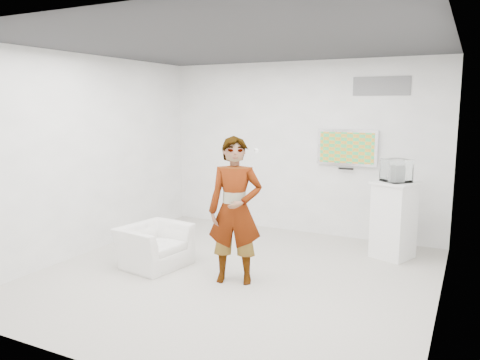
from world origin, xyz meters
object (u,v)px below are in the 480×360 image
Objects in this scene: pedestal at (394,220)px; floor_uplight at (378,236)px; tv at (347,148)px; person at (235,210)px; armchair at (154,246)px.

pedestal reaches higher than floor_uplight.
tv reaches higher than pedestal.
floor_uplight is at bearing 42.99° from person.
pedestal is at bearing -47.95° from armchair.
pedestal reaches higher than armchair.
armchair is (-2.04, -2.62, -1.26)m from tv.
floor_uplight is (1.34, 2.54, -0.81)m from person.
tv reaches higher than armchair.
person is at bearing -106.02° from tv.
pedestal is 0.84m from floor_uplight.
pedestal is at bearing -63.16° from floor_uplight.
armchair is at bearing -136.03° from floor_uplight.
tv is at bearing 141.68° from pedestal.
tv is 1.12× the size of armchair.
pedestal is (2.95, 1.90, 0.28)m from armchair.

